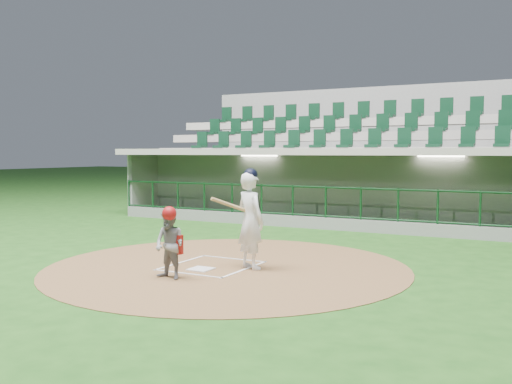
# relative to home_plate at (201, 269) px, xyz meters

# --- Properties ---
(ground) EXTENTS (120.00, 120.00, 0.00)m
(ground) POSITION_rel_home_plate_xyz_m (0.00, 0.70, -0.02)
(ground) COLOR #1A4614
(ground) RESTS_ON ground
(dirt_circle) EXTENTS (7.20, 7.20, 0.01)m
(dirt_circle) POSITION_rel_home_plate_xyz_m (0.30, 0.50, -0.02)
(dirt_circle) COLOR brown
(dirt_circle) RESTS_ON ground
(home_plate) EXTENTS (0.43, 0.43, 0.02)m
(home_plate) POSITION_rel_home_plate_xyz_m (0.00, 0.00, 0.00)
(home_plate) COLOR silver
(home_plate) RESTS_ON dirt_circle
(batter_box_chalk) EXTENTS (1.55, 1.80, 0.01)m
(batter_box_chalk) POSITION_rel_home_plate_xyz_m (0.00, 0.40, -0.00)
(batter_box_chalk) COLOR white
(batter_box_chalk) RESTS_ON ground
(dugout_structure) EXTENTS (16.40, 3.70, 3.00)m
(dugout_structure) POSITION_rel_home_plate_xyz_m (0.12, 8.53, 0.94)
(dugout_structure) COLOR slate
(dugout_structure) RESTS_ON ground
(seating_deck) EXTENTS (17.00, 6.72, 5.15)m
(seating_deck) POSITION_rel_home_plate_xyz_m (0.00, 11.61, 1.40)
(seating_deck) COLOR gray
(seating_deck) RESTS_ON ground
(batter) EXTENTS (0.95, 0.99, 1.97)m
(batter) POSITION_rel_home_plate_xyz_m (0.79, 0.55, 0.97)
(batter) COLOR white
(batter) RESTS_ON dirt_circle
(catcher) EXTENTS (0.65, 0.53, 1.31)m
(catcher) POSITION_rel_home_plate_xyz_m (-0.04, -0.94, 0.63)
(catcher) COLOR gray
(catcher) RESTS_ON dirt_circle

